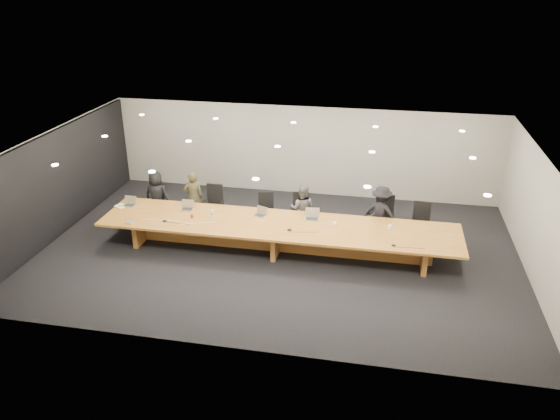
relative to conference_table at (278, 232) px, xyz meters
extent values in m
plane|color=black|center=(0.00, 0.00, -0.52)|extent=(12.00, 12.00, 0.00)
cube|color=#B9B5A9|center=(0.00, 4.00, 0.88)|extent=(12.00, 0.02, 2.80)
cube|color=black|center=(-5.94, 0.00, 0.85)|extent=(0.08, 7.84, 2.74)
cube|color=#975D20|center=(0.00, 0.00, 0.20)|extent=(9.00, 1.80, 0.06)
cube|color=brown|center=(0.00, 0.00, -0.18)|extent=(7.65, 0.15, 0.69)
cube|color=brown|center=(-3.60, 0.00, -0.18)|extent=(0.12, 1.26, 0.69)
cube|color=brown|center=(0.00, 0.00, -0.18)|extent=(0.12, 1.26, 0.69)
cube|color=brown|center=(3.60, 0.00, -0.18)|extent=(0.12, 1.26, 0.69)
imported|color=black|center=(-3.74, 1.23, 0.20)|extent=(0.71, 0.47, 1.43)
imported|color=#302E1A|center=(-2.64, 1.23, 0.23)|extent=(0.61, 0.47, 1.50)
imported|color=#555557|center=(0.43, 1.19, 0.16)|extent=(0.69, 0.55, 1.37)
imported|color=black|center=(2.51, 1.19, 0.22)|extent=(1.09, 0.83, 1.48)
cylinder|color=silver|center=(-1.73, 0.09, 0.32)|extent=(0.08, 0.08, 0.19)
cylinder|color=brown|center=(-2.23, -0.07, 0.28)|extent=(0.08, 0.08, 0.09)
cone|color=white|center=(1.41, 0.14, 0.28)|extent=(0.11, 0.11, 0.10)
cone|color=white|center=(2.76, 0.26, 0.28)|extent=(0.10, 0.10, 0.10)
cube|color=white|center=(-4.35, 0.27, 0.24)|extent=(0.35, 0.32, 0.02)
cube|color=#5CBA31|center=(-4.34, 0.25, 0.26)|extent=(0.17, 0.12, 0.02)
cube|color=#B3B3B8|center=(-3.67, -0.67, 0.24)|extent=(0.20, 0.16, 0.03)
cone|color=black|center=(-2.84, -0.40, 0.25)|extent=(0.17, 0.17, 0.03)
cone|color=black|center=(0.35, -0.29, 0.25)|extent=(0.16, 0.16, 0.03)
cone|color=black|center=(2.85, -0.62, 0.24)|extent=(0.12, 0.12, 0.03)
camera|label=1|loc=(2.43, -12.07, 6.10)|focal=35.00mm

